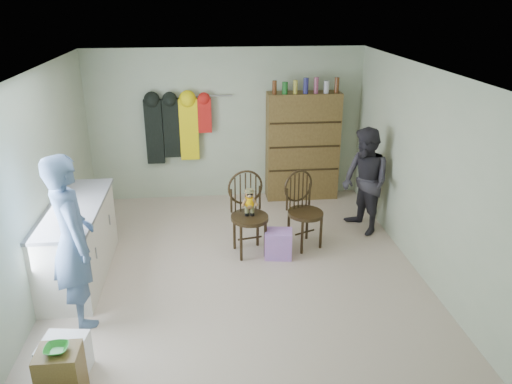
{
  "coord_description": "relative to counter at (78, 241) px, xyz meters",
  "views": [
    {
      "loc": [
        -0.35,
        -5.6,
        3.27
      ],
      "look_at": [
        0.25,
        0.2,
        0.95
      ],
      "focal_mm": 35.0,
      "sensor_mm": 36.0,
      "label": 1
    }
  ],
  "objects": [
    {
      "name": "person_right",
      "position": [
        3.84,
        0.88,
        0.3
      ],
      "size": [
        0.79,
        0.9,
        1.55
      ],
      "primitive_type": "imported",
      "rotation": [
        0.0,
        0.0,
        -1.26
      ],
      "color": "#2D2B33",
      "rests_on": "ground"
    },
    {
      "name": "person_left",
      "position": [
        0.21,
        -0.91,
        0.46
      ],
      "size": [
        0.7,
        0.81,
        1.86
      ],
      "primitive_type": "imported",
      "rotation": [
        0.0,
        0.0,
        2.03
      ],
      "color": "#486185",
      "rests_on": "ground"
    },
    {
      "name": "chair_far",
      "position": [
        2.88,
        0.54,
        0.1
      ],
      "size": [
        0.62,
        0.62,
        1.06
      ],
      "rotation": [
        0.0,
        0.0,
        0.43
      ],
      "color": "#2F2210",
      "rests_on": "ground"
    },
    {
      "name": "counter",
      "position": [
        0.0,
        0.0,
        0.0
      ],
      "size": [
        0.64,
        1.86,
        0.94
      ],
      "color": "silver",
      "rests_on": "ground"
    },
    {
      "name": "stool",
      "position": [
        0.3,
        -2.09,
        -0.22
      ],
      "size": [
        0.36,
        0.31,
        0.51
      ],
      "primitive_type": "cube",
      "color": "brown",
      "rests_on": "ground"
    },
    {
      "name": "plastic_tub",
      "position": [
        0.24,
        -1.79,
        -0.29
      ],
      "size": [
        0.43,
        0.42,
        0.37
      ],
      "primitive_type": "cube",
      "rotation": [
        0.0,
        0.0,
        -0.13
      ],
      "color": "white",
      "rests_on": "ground"
    },
    {
      "name": "chair_front",
      "position": [
        2.12,
        0.42,
        0.15
      ],
      "size": [
        0.58,
        0.58,
        1.12
      ],
      "rotation": [
        0.0,
        0.0,
        0.2
      ],
      "color": "#2F2210",
      "rests_on": "ground"
    },
    {
      "name": "bowl",
      "position": [
        0.3,
        -2.09,
        0.06
      ],
      "size": [
        0.2,
        0.2,
        0.05
      ],
      "primitive_type": "imported",
      "color": "green",
      "rests_on": "stool"
    },
    {
      "name": "coat_rack",
      "position": [
        1.12,
        2.38,
        0.78
      ],
      "size": [
        1.42,
        0.12,
        1.09
      ],
      "color": "#99999E",
      "rests_on": "ground"
    },
    {
      "name": "dresser",
      "position": [
        3.2,
        2.3,
        0.44
      ],
      "size": [
        1.2,
        0.39,
        2.05
      ],
      "color": "brown",
      "rests_on": "ground"
    },
    {
      "name": "striped_bag",
      "position": [
        2.5,
        0.22,
        -0.28
      ],
      "size": [
        0.4,
        0.33,
        0.38
      ],
      "primitive_type": "cube",
      "rotation": [
        0.0,
        0.0,
        -0.16
      ],
      "color": "#E572C9",
      "rests_on": "ground"
    },
    {
      "name": "ground_plane",
      "position": [
        1.95,
        0.0,
        -0.47
      ],
      "size": [
        5.0,
        5.0,
        0.0
      ],
      "primitive_type": "plane",
      "color": "beige",
      "rests_on": "ground"
    },
    {
      "name": "room_walls",
      "position": [
        1.95,
        0.53,
        1.11
      ],
      "size": [
        5.0,
        5.0,
        5.0
      ],
      "color": "#B5C1A1",
      "rests_on": "ground"
    }
  ]
}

